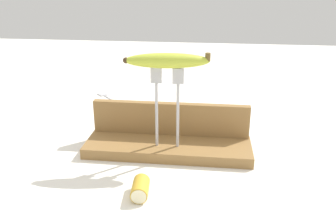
{
  "coord_description": "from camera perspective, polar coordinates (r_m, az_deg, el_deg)",
  "views": [
    {
      "loc": [
        0.1,
        -0.82,
        0.43
      ],
      "look_at": [
        0.0,
        0.0,
        0.13
      ],
      "focal_mm": 39.23,
      "sensor_mm": 36.0,
      "label": 1
    }
  ],
  "objects": [
    {
      "name": "fork_fallen_far",
      "position": [
        1.33,
        -9.38,
        1.26
      ],
      "size": [
        0.12,
        0.13,
        0.01
      ],
      "color": "#B2B2B7",
      "rests_on": "ground"
    },
    {
      "name": "fork_stand_center",
      "position": [
        0.86,
        -0.13,
        0.63
      ],
      "size": [
        0.08,
        0.01,
        0.19
      ],
      "color": "#B2B2B7",
      "rests_on": "wooden_board"
    },
    {
      "name": "ground_plane",
      "position": [
        0.93,
        0.0,
        -7.33
      ],
      "size": [
        3.0,
        3.0,
        0.0
      ],
      "primitive_type": "plane",
      "color": "white"
    },
    {
      "name": "banana_raised_center",
      "position": [
        0.83,
        -0.14,
        6.91
      ],
      "size": [
        0.2,
        0.06,
        0.04
      ],
      "color": "#B2C138",
      "rests_on": "fork_stand_center"
    },
    {
      "name": "banana_chunk_near",
      "position": [
        0.76,
        -4.34,
        -12.83
      ],
      "size": [
        0.04,
        0.06,
        0.03
      ],
      "color": "gold",
      "rests_on": "ground"
    },
    {
      "name": "banana_chunk_far",
      "position": [
        1.06,
        -4.61,
        -2.73
      ],
      "size": [
        0.05,
        0.05,
        0.04
      ],
      "color": "#B2C138",
      "rests_on": "ground"
    },
    {
      "name": "wooden_board",
      "position": [
        0.92,
        0.0,
        -6.6
      ],
      "size": [
        0.41,
        0.13,
        0.03
      ],
      "primitive_type": "cube",
      "color": "olive",
      "rests_on": "ground"
    },
    {
      "name": "board_backstop",
      "position": [
        0.95,
        0.38,
        -2.13
      ],
      "size": [
        0.4,
        0.02,
        0.09
      ],
      "primitive_type": "cube",
      "color": "olive",
      "rests_on": "wooden_board"
    }
  ]
}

